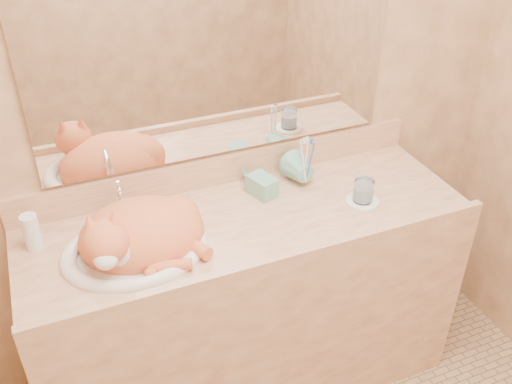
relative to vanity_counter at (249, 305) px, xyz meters
name	(u,v)px	position (x,y,z in m)	size (l,w,h in m)	color
wall_back	(219,85)	(0.00, 0.28, 0.82)	(2.40, 0.02, 2.50)	#956643
vanity_counter	(249,305)	(0.00, 0.00, 0.00)	(1.60, 0.55, 0.85)	#A16A48
mirror	(218,48)	(0.00, 0.26, 0.97)	(1.30, 0.02, 0.80)	white
sink_basin	(133,233)	(-0.41, -0.02, 0.50)	(0.47, 0.39, 0.15)	white
faucet	(121,203)	(-0.41, 0.16, 0.50)	(0.04, 0.11, 0.15)	silver
cat	(138,233)	(-0.39, -0.02, 0.49)	(0.42, 0.34, 0.23)	#D15930
soap_dispenser	(272,181)	(0.12, 0.08, 0.51)	(0.07, 0.08, 0.16)	#6CAD97
toothbrush_cup	(306,176)	(0.28, 0.10, 0.48)	(0.12, 0.12, 0.11)	#6CAD97
toothbrushes	(307,159)	(0.28, 0.10, 0.56)	(0.04, 0.04, 0.22)	white
saucer	(362,201)	(0.43, -0.06, 0.43)	(0.12, 0.12, 0.01)	white
water_glass	(364,191)	(0.43, -0.06, 0.48)	(0.07, 0.07, 0.09)	white
lotion_bottle	(32,232)	(-0.71, 0.12, 0.49)	(0.05, 0.05, 0.13)	white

